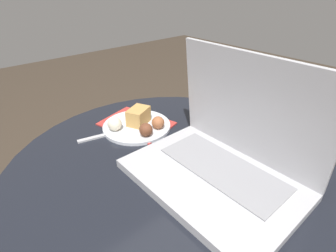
% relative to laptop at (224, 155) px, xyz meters
% --- Properties ---
extents(table, '(0.76, 0.76, 0.52)m').
position_rel_laptop_xyz_m(table, '(-0.10, -0.05, -0.17)').
color(table, '#9E9EA3').
rests_on(table, ground_plane).
extents(napkin, '(0.22, 0.18, 0.00)m').
position_rel_laptop_xyz_m(napkin, '(-0.30, -0.01, -0.05)').
color(napkin, '#B7332D').
rests_on(napkin, table).
extents(laptop, '(0.35, 0.24, 0.25)m').
position_rel_laptop_xyz_m(laptop, '(0.00, 0.00, 0.00)').
color(laptop, '#B2B2B7').
rests_on(laptop, table).
extents(beer_glass, '(0.08, 0.08, 0.19)m').
position_rel_laptop_xyz_m(beer_glass, '(-0.14, 0.19, 0.04)').
color(beer_glass, brown).
rests_on(beer_glass, table).
extents(snack_plate, '(0.19, 0.19, 0.05)m').
position_rel_laptop_xyz_m(snack_plate, '(-0.28, -0.02, -0.04)').
color(snack_plate, silver).
rests_on(snack_plate, table).
extents(fork, '(0.06, 0.18, 0.00)m').
position_rel_laptop_xyz_m(fork, '(-0.30, -0.08, -0.05)').
color(fork, '#B2B2B7').
rests_on(fork, table).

